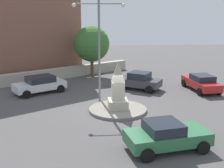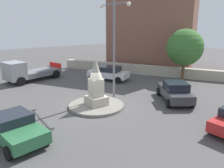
{
  "view_description": "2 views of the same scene",
  "coord_description": "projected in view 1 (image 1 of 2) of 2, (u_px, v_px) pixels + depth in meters",
  "views": [
    {
      "loc": [
        1.82,
        17.96,
        6.33
      ],
      "look_at": [
        0.35,
        -0.47,
        1.74
      ],
      "focal_mm": 45.78,
      "sensor_mm": 36.0,
      "label": 1
    },
    {
      "loc": [
        -12.88,
        7.44,
        5.75
      ],
      "look_at": [
        -0.69,
        -0.85,
        1.68
      ],
      "focal_mm": 36.32,
      "sensor_mm": 36.0,
      "label": 2
    }
  ],
  "objects": [
    {
      "name": "ground_plane",
      "position": [
        118.0,
        111.0,
        19.04
      ],
      "size": [
        80.0,
        80.0,
        0.0
      ],
      "primitive_type": "plane",
      "color": "#4F4C4C"
    },
    {
      "name": "traffic_island",
      "position": [
        118.0,
        110.0,
        19.02
      ],
      "size": [
        3.84,
        3.84,
        0.18
      ],
      "primitive_type": "cylinder",
      "color": "gray",
      "rests_on": "ground"
    },
    {
      "name": "monument",
      "position": [
        118.0,
        88.0,
        18.66
      ],
      "size": [
        1.28,
        1.28,
        3.2
      ],
      "color": "#B2AA99",
      "rests_on": "traffic_island"
    },
    {
      "name": "streetlamp",
      "position": [
        99.0,
        39.0,
        20.05
      ],
      "size": [
        3.66,
        0.28,
        7.45
      ],
      "color": "slate",
      "rests_on": "ground"
    },
    {
      "name": "car_dark_grey_approaching",
      "position": [
        138.0,
        81.0,
        24.31
      ],
      "size": [
        4.27,
        3.52,
        1.5
      ],
      "color": "#38383D",
      "rests_on": "ground"
    },
    {
      "name": "car_green_parked_right",
      "position": [
        167.0,
        135.0,
        13.49
      ],
      "size": [
        4.19,
        2.6,
        1.4
      ],
      "color": "#2D6B42",
      "rests_on": "ground"
    },
    {
      "name": "car_red_far_side",
      "position": [
        201.0,
        82.0,
        23.88
      ],
      "size": [
        2.23,
        4.4,
        1.38
      ],
      "color": "#B22323",
      "rests_on": "ground"
    },
    {
      "name": "car_white_parked_left",
      "position": [
        40.0,
        84.0,
        23.15
      ],
      "size": [
        4.38,
        3.61,
        1.4
      ],
      "color": "silver",
      "rests_on": "ground"
    },
    {
      "name": "stone_boundary_wall",
      "position": [
        46.0,
        75.0,
        27.52
      ],
      "size": [
        16.67,
        11.06,
        1.06
      ],
      "primitive_type": "cube",
      "rotation": [
        0.0,
        0.0,
        6.85
      ],
      "color": "#B2AA99",
      "rests_on": "ground"
    },
    {
      "name": "corner_building",
      "position": [
        20.0,
        18.0,
        30.85
      ],
      "size": [
        13.23,
        12.9,
        11.59
      ],
      "primitive_type": "cube",
      "rotation": [
        0.0,
        0.0,
        6.85
      ],
      "color": "brown",
      "rests_on": "ground"
    },
    {
      "name": "tree_near_wall",
      "position": [
        92.0,
        44.0,
        28.8
      ],
      "size": [
        3.59,
        3.59,
        5.12
      ],
      "color": "brown",
      "rests_on": "ground"
    }
  ]
}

